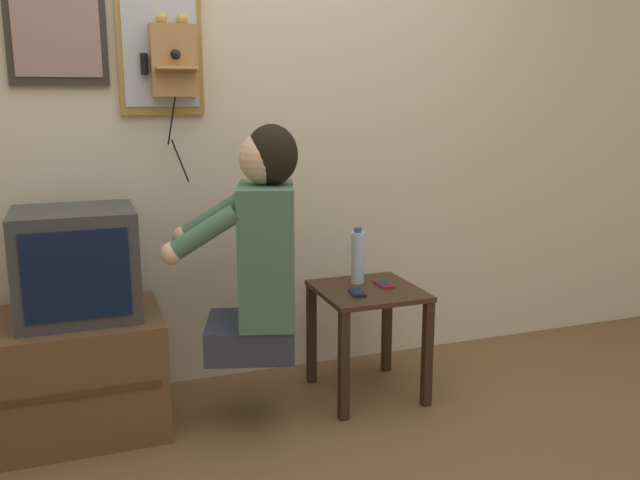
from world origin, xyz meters
The scene contains 12 objects.
ground_plane centered at (0.00, 0.00, 0.00)m, with size 14.00×14.00×0.00m, color brown.
wall_back centered at (0.00, 1.02, 1.27)m, with size 6.80×0.05×2.55m.
side_table centered at (0.52, 0.57, 0.40)m, with size 0.45×0.47×0.51m.
person centered at (0.00, 0.48, 0.76)m, with size 0.59×0.50×0.95m.
tv_stand centered at (-0.74, 0.67, 0.24)m, with size 0.68×0.54×0.49m.
television centered at (-0.71, 0.67, 0.71)m, with size 0.47×0.40×0.44m.
wall_phone_antique centered at (-0.25, 0.94, 1.52)m, with size 0.24×0.19×0.72m.
framed_picture centered at (-0.72, 0.98, 1.66)m, with size 0.40×0.03×0.51m.
wall_mirror centered at (-0.30, 0.98, 1.64)m, with size 0.36×0.04×0.71m.
cell_phone_held centered at (0.45, 0.51, 0.51)m, with size 0.08×0.13×0.01m.
cell_phone_spare centered at (0.61, 0.59, 0.51)m, with size 0.06×0.13×0.01m.
water_bottle centered at (0.52, 0.67, 0.63)m, with size 0.06×0.06×0.26m.
Camera 1 is at (-0.69, -2.13, 1.38)m, focal length 38.00 mm.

